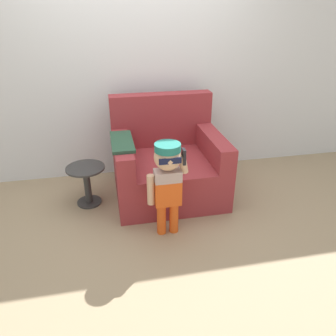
% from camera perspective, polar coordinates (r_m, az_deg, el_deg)
% --- Properties ---
extents(ground_plane, '(10.00, 10.00, 0.00)m').
position_cam_1_polar(ground_plane, '(3.53, -3.57, -5.06)').
color(ground_plane, '#998466').
extents(wall_back, '(10.00, 0.05, 2.60)m').
position_cam_1_polar(wall_back, '(3.72, -5.76, 18.02)').
color(wall_back, silver).
rests_on(wall_back, ground_plane).
extents(armchair, '(1.12, 0.97, 1.00)m').
position_cam_1_polar(armchair, '(3.46, -0.18, 0.69)').
color(armchair, maroon).
rests_on(armchair, ground_plane).
extents(person_child, '(0.35, 0.26, 0.86)m').
position_cam_1_polar(person_child, '(2.72, -0.10, -1.36)').
color(person_child, '#E05119').
rests_on(person_child, ground_plane).
extents(side_table, '(0.38, 0.38, 0.41)m').
position_cam_1_polar(side_table, '(3.40, -13.93, -2.30)').
color(side_table, '#333333').
rests_on(side_table, ground_plane).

